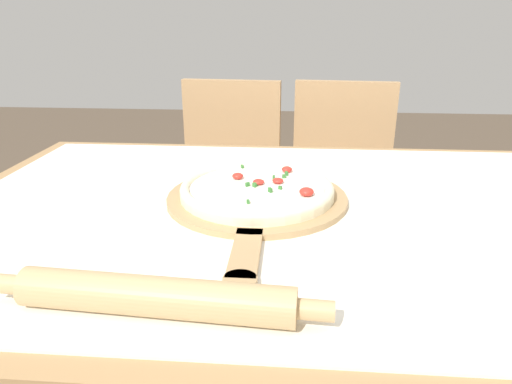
% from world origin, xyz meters
% --- Properties ---
extents(dining_table, '(1.39, 0.96, 0.75)m').
position_xyz_m(dining_table, '(0.00, 0.00, 0.65)').
color(dining_table, '#A87F51').
rests_on(dining_table, ground_plane).
extents(towel_cloth, '(1.31, 0.88, 0.00)m').
position_xyz_m(towel_cloth, '(0.00, 0.00, 0.76)').
color(towel_cloth, white).
rests_on(towel_cloth, dining_table).
extents(pizza_peel, '(0.37, 0.53, 0.01)m').
position_xyz_m(pizza_peel, '(-0.05, 0.01, 0.77)').
color(pizza_peel, tan).
rests_on(pizza_peel, towel_cloth).
extents(pizza, '(0.31, 0.31, 0.03)m').
position_xyz_m(pizza, '(-0.05, 0.03, 0.78)').
color(pizza, beige).
rests_on(pizza, pizza_peel).
extents(rolling_pin, '(0.44, 0.08, 0.05)m').
position_xyz_m(rolling_pin, '(-0.14, -0.36, 0.79)').
color(rolling_pin, tan).
rests_on(rolling_pin, towel_cloth).
extents(chair_left, '(0.43, 0.43, 0.89)m').
position_xyz_m(chair_left, '(-0.22, 0.82, 0.52)').
color(chair_left, tan).
rests_on(chair_left, ground_plane).
extents(chair_right, '(0.43, 0.43, 0.89)m').
position_xyz_m(chair_right, '(0.21, 0.82, 0.52)').
color(chair_right, tan).
rests_on(chair_right, ground_plane).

